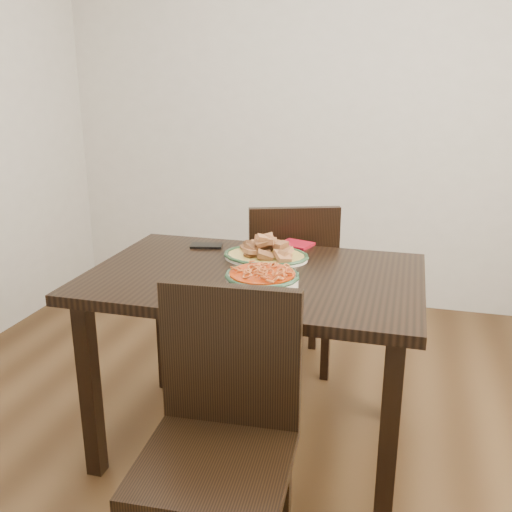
% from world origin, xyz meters
% --- Properties ---
extents(floor, '(3.50, 3.50, 0.00)m').
position_xyz_m(floor, '(0.00, 0.00, 0.00)').
color(floor, '#3A2512').
rests_on(floor, ground).
extents(wall_back, '(3.50, 0.10, 2.60)m').
position_xyz_m(wall_back, '(0.00, 1.75, 1.30)').
color(wall_back, beige).
rests_on(wall_back, ground).
extents(dining_table, '(1.24, 0.83, 0.75)m').
position_xyz_m(dining_table, '(-0.01, 0.04, 0.66)').
color(dining_table, black).
rests_on(dining_table, ground).
extents(chair_far, '(0.54, 0.54, 0.89)m').
position_xyz_m(chair_far, '(0.00, 0.67, 0.50)').
color(chair_far, black).
rests_on(chair_far, ground).
extents(chair_near, '(0.44, 0.44, 0.89)m').
position_xyz_m(chair_near, '(0.07, -0.58, 0.50)').
color(chair_near, black).
rests_on(chair_near, ground).
extents(fish_plate, '(0.34, 0.27, 0.11)m').
position_xyz_m(fish_plate, '(-0.01, 0.22, 0.79)').
color(fish_plate, '#F1E3CB').
rests_on(fish_plate, dining_table).
extents(noodle_bowl, '(0.26, 0.26, 0.08)m').
position_xyz_m(noodle_bowl, '(0.07, -0.14, 0.79)').
color(noodle_bowl, white).
rests_on(noodle_bowl, dining_table).
extents(smartphone, '(0.15, 0.10, 0.01)m').
position_xyz_m(smartphone, '(-0.30, 0.32, 0.76)').
color(smartphone, black).
rests_on(smartphone, dining_table).
extents(napkin, '(0.16, 0.15, 0.01)m').
position_xyz_m(napkin, '(0.07, 0.44, 0.76)').
color(napkin, maroon).
rests_on(napkin, dining_table).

